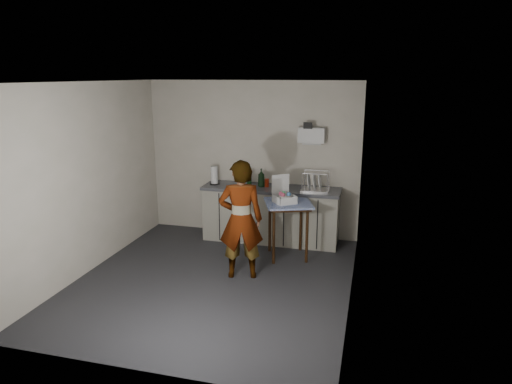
% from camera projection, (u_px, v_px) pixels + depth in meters
% --- Properties ---
extents(ground, '(4.00, 4.00, 0.00)m').
position_uv_depth(ground, '(214.00, 280.00, 6.13)').
color(ground, '#242429').
rests_on(ground, ground).
extents(wall_back, '(3.60, 0.02, 2.60)m').
position_uv_depth(wall_back, '(252.00, 159.00, 7.67)').
color(wall_back, beige).
rests_on(wall_back, ground).
extents(wall_right, '(0.02, 4.00, 2.60)m').
position_uv_depth(wall_right, '(355.00, 196.00, 5.37)').
color(wall_right, beige).
rests_on(wall_right, ground).
extents(wall_left, '(0.02, 4.00, 2.60)m').
position_uv_depth(wall_left, '(88.00, 179.00, 6.25)').
color(wall_left, beige).
rests_on(wall_left, ground).
extents(ceiling, '(3.60, 4.00, 0.01)m').
position_uv_depth(ceiling, '(209.00, 82.00, 5.48)').
color(ceiling, silver).
rests_on(ceiling, wall_back).
extents(kitchen_counter, '(2.24, 0.62, 0.91)m').
position_uv_depth(kitchen_counter, '(271.00, 216.00, 7.52)').
color(kitchen_counter, black).
rests_on(kitchen_counter, ground).
extents(wall_shelf, '(0.42, 0.18, 0.37)m').
position_uv_depth(wall_shelf, '(311.00, 135.00, 7.25)').
color(wall_shelf, white).
rests_on(wall_shelf, ground).
extents(side_table, '(0.85, 0.85, 0.86)m').
position_uv_depth(side_table, '(288.00, 209.00, 6.76)').
color(side_table, '#35180C').
rests_on(side_table, ground).
extents(standing_man, '(0.68, 0.54, 1.62)m').
position_uv_depth(standing_man, '(241.00, 220.00, 6.07)').
color(standing_man, '#B2A593').
rests_on(standing_man, ground).
extents(soap_bottle, '(0.12, 0.12, 0.30)m').
position_uv_depth(soap_bottle, '(261.00, 178.00, 7.40)').
color(soap_bottle, black).
rests_on(soap_bottle, kitchen_counter).
extents(soda_can, '(0.07, 0.07, 0.13)m').
position_uv_depth(soda_can, '(267.00, 183.00, 7.42)').
color(soda_can, red).
rests_on(soda_can, kitchen_counter).
extents(dark_bottle, '(0.08, 0.08, 0.26)m').
position_uv_depth(dark_bottle, '(249.00, 178.00, 7.50)').
color(dark_bottle, black).
rests_on(dark_bottle, kitchen_counter).
extents(paper_towel, '(0.17, 0.17, 0.30)m').
position_uv_depth(paper_towel, '(214.00, 176.00, 7.58)').
color(paper_towel, black).
rests_on(paper_towel, kitchen_counter).
extents(dish_rack, '(0.43, 0.33, 0.30)m').
position_uv_depth(dish_rack, '(315.00, 186.00, 7.19)').
color(dish_rack, silver).
rests_on(dish_rack, kitchen_counter).
extents(bakery_box, '(0.40, 0.40, 0.40)m').
position_uv_depth(bakery_box, '(284.00, 197.00, 6.69)').
color(bakery_box, white).
rests_on(bakery_box, side_table).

